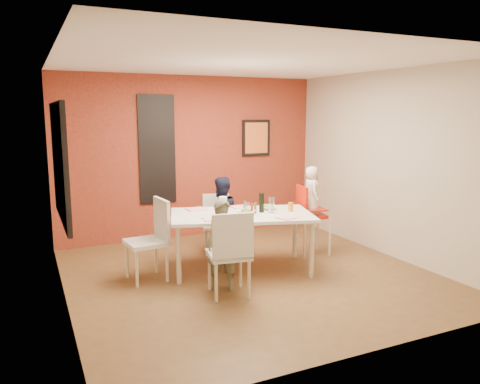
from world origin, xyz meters
name	(u,v)px	position (x,y,z in m)	size (l,w,h in m)	color
ground	(250,275)	(0.00, 0.00, 0.00)	(4.50, 4.50, 0.00)	brown
ceiling	(250,61)	(0.00, 0.00, 2.70)	(4.50, 4.50, 0.02)	white
wall_back	(192,157)	(0.00, 2.25, 1.35)	(4.50, 0.02, 2.70)	beige
wall_front	(369,203)	(0.00, -2.25, 1.35)	(4.50, 0.02, 2.70)	beige
wall_left	(59,183)	(-2.25, 0.00, 1.35)	(0.02, 4.50, 2.70)	beige
wall_right	(389,164)	(2.25, 0.00, 1.35)	(0.02, 4.50, 2.70)	beige
brick_accent_wall	(192,157)	(0.00, 2.23, 1.35)	(4.50, 0.02, 2.70)	maroon
picture_window_frame	(60,162)	(-2.22, 0.20, 1.55)	(0.05, 1.70, 1.30)	black
picture_window_pane	(61,162)	(-2.21, 0.20, 1.55)	(0.02, 1.55, 1.15)	black
glassblock_strip	(157,150)	(-0.60, 2.21, 1.50)	(0.55, 0.03, 1.70)	silver
glassblock_surround	(157,150)	(-0.60, 2.21, 1.50)	(0.60, 0.03, 1.76)	black
art_print_frame	(256,138)	(1.20, 2.21, 1.65)	(0.54, 0.03, 0.64)	black
art_print_canvas	(256,138)	(1.20, 2.19, 1.65)	(0.44, 0.01, 0.54)	orange
dining_table	(242,219)	(0.00, 0.24, 0.70)	(2.07, 1.52, 0.77)	white
chair_near	(231,250)	(-0.52, -0.57, 0.56)	(0.54, 0.54, 1.00)	beige
chair_far	(216,220)	(0.01, 1.18, 0.48)	(0.51, 0.51, 0.86)	white
chair_left	(153,235)	(-1.16, 0.39, 0.57)	(0.52, 0.52, 1.02)	silver
high_chair	(309,213)	(1.20, 0.46, 0.62)	(0.49, 0.49, 1.04)	red
child_near	(223,245)	(-0.51, -0.33, 0.54)	(0.40, 0.26, 1.09)	brown
child_far	(221,217)	(-0.01, 0.95, 0.59)	(0.57, 0.44, 1.17)	black
toddler	(311,190)	(1.22, 0.45, 0.97)	(0.35, 0.23, 0.71)	silver
plate_near_left	(212,219)	(-0.49, 0.08, 0.78)	(0.22, 0.22, 0.01)	white
plate_far_mid	(240,207)	(0.15, 0.62, 0.78)	(0.24, 0.24, 0.01)	white
plate_near_right	(286,218)	(0.39, -0.25, 0.78)	(0.20, 0.20, 0.01)	white
plate_far_left	(196,209)	(-0.47, 0.74, 0.78)	(0.24, 0.24, 0.01)	white
salad_bowl_a	(246,212)	(0.02, 0.17, 0.80)	(0.23, 0.23, 0.06)	silver
salad_bowl_b	(269,207)	(0.45, 0.34, 0.80)	(0.21, 0.21, 0.05)	white
wine_bottle	(262,203)	(0.28, 0.21, 0.90)	(0.07, 0.07, 0.26)	black
wine_glass_a	(247,209)	(-0.01, 0.06, 0.86)	(0.06, 0.06, 0.18)	white
wine_glass_b	(272,205)	(0.38, 0.12, 0.88)	(0.08, 0.08, 0.22)	white
paper_towel_roll	(223,206)	(-0.26, 0.27, 0.89)	(0.11, 0.11, 0.24)	silver
condiment_red	(252,209)	(0.12, 0.18, 0.84)	(0.03, 0.03, 0.13)	red
condiment_green	(255,208)	(0.17, 0.19, 0.84)	(0.04, 0.04, 0.14)	#376F25
condiment_brown	(245,207)	(0.07, 0.31, 0.85)	(0.04, 0.04, 0.15)	brown
sippy_cup	(291,207)	(0.66, 0.09, 0.83)	(0.07, 0.07, 0.12)	orange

